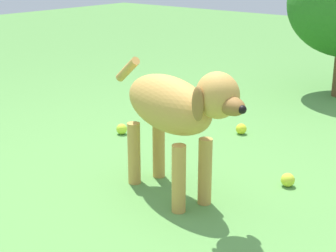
{
  "coord_description": "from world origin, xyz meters",
  "views": [
    {
      "loc": [
        -1.51,
        1.67,
        1.06
      ],
      "look_at": [
        -0.05,
        -0.07,
        0.32
      ],
      "focal_mm": 57.49,
      "sensor_mm": 36.0,
      "label": 1
    }
  ],
  "objects_px": {
    "dog": "(175,109)",
    "tennis_ball_0": "(288,180)",
    "tennis_ball_4": "(241,129)",
    "tennis_ball_1": "(122,129)"
  },
  "relations": [
    {
      "from": "dog",
      "to": "tennis_ball_0",
      "type": "xyz_separation_m",
      "value": [
        -0.34,
        -0.43,
        -0.38
      ]
    },
    {
      "from": "dog",
      "to": "tennis_ball_4",
      "type": "relative_size",
      "value": 13.68
    },
    {
      "from": "tennis_ball_0",
      "to": "tennis_ball_4",
      "type": "height_order",
      "value": "same"
    },
    {
      "from": "dog",
      "to": "tennis_ball_1",
      "type": "relative_size",
      "value": 13.68
    },
    {
      "from": "dog",
      "to": "tennis_ball_1",
      "type": "height_order",
      "value": "dog"
    },
    {
      "from": "dog",
      "to": "tennis_ball_4",
      "type": "bearing_deg",
      "value": 120.39
    },
    {
      "from": "dog",
      "to": "tennis_ball_0",
      "type": "bearing_deg",
      "value": 67.54
    },
    {
      "from": "tennis_ball_1",
      "to": "tennis_ball_4",
      "type": "height_order",
      "value": "same"
    },
    {
      "from": "tennis_ball_4",
      "to": "tennis_ball_1",
      "type": "bearing_deg",
      "value": 40.16
    },
    {
      "from": "tennis_ball_0",
      "to": "tennis_ball_4",
      "type": "xyz_separation_m",
      "value": [
        0.59,
        -0.51,
        0.0
      ]
    }
  ]
}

